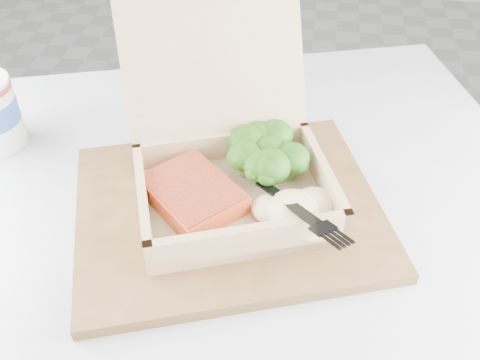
# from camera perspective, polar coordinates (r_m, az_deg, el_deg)

# --- Properties ---
(floor) EXTENTS (4.00, 4.00, 0.00)m
(floor) POSITION_cam_1_polar(r_m,az_deg,el_deg) (1.56, -11.40, -9.22)
(floor) COLOR #98989D
(floor) RESTS_ON ground
(cafe_table) EXTENTS (1.05, 1.05, 0.74)m
(cafe_table) POSITION_cam_1_polar(r_m,az_deg,el_deg) (0.76, -1.05, -16.97)
(cafe_table) COLOR black
(cafe_table) RESTS_ON floor
(serving_tray) EXTENTS (0.42, 0.38, 0.02)m
(serving_tray) POSITION_cam_1_polar(r_m,az_deg,el_deg) (0.63, -1.26, -3.13)
(serving_tray) COLOR brown
(serving_tray) RESTS_ON cafe_table
(takeout_container) EXTENTS (0.29, 0.31, 0.19)m
(takeout_container) POSITION_cam_1_polar(r_m,az_deg,el_deg) (0.63, -1.30, 3.11)
(takeout_container) COLOR tan
(takeout_container) RESTS_ON serving_tray
(salmon_fillet) EXTENTS (0.14, 0.14, 0.02)m
(salmon_fillet) POSITION_cam_1_polar(r_m,az_deg,el_deg) (0.61, -5.11, -1.51)
(salmon_fillet) COLOR #F5552F
(salmon_fillet) RESTS_ON takeout_container
(broccoli_pile) EXTENTS (0.11, 0.11, 0.04)m
(broccoli_pile) POSITION_cam_1_polar(r_m,az_deg,el_deg) (0.65, 3.08, 2.57)
(broccoli_pile) COLOR #377419
(broccoli_pile) RESTS_ON takeout_container
(mashed_potatoes) EXTENTS (0.09, 0.08, 0.03)m
(mashed_potatoes) POSITION_cam_1_polar(r_m,az_deg,el_deg) (0.59, 5.72, -3.17)
(mashed_potatoes) COLOR beige
(mashed_potatoes) RESTS_ON takeout_container
(plastic_fork) EXTENTS (0.11, 0.14, 0.03)m
(plastic_fork) POSITION_cam_1_polar(r_m,az_deg,el_deg) (0.59, 3.91, -1.06)
(plastic_fork) COLOR black
(plastic_fork) RESTS_ON mashed_potatoes
(receipt) EXTENTS (0.09, 0.15, 0.00)m
(receipt) POSITION_cam_1_polar(r_m,az_deg,el_deg) (0.78, -3.78, 6.28)
(receipt) COLOR silver
(receipt) RESTS_ON cafe_table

